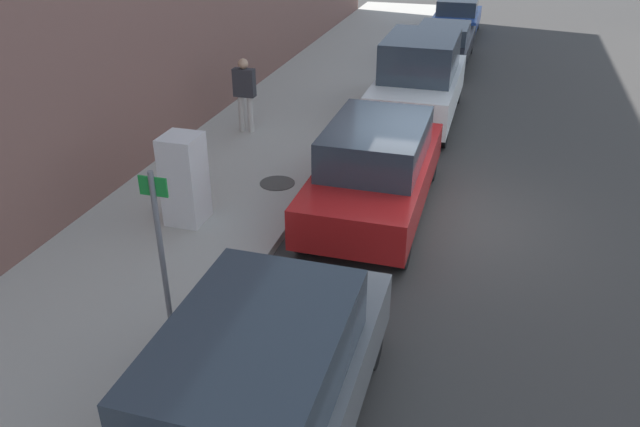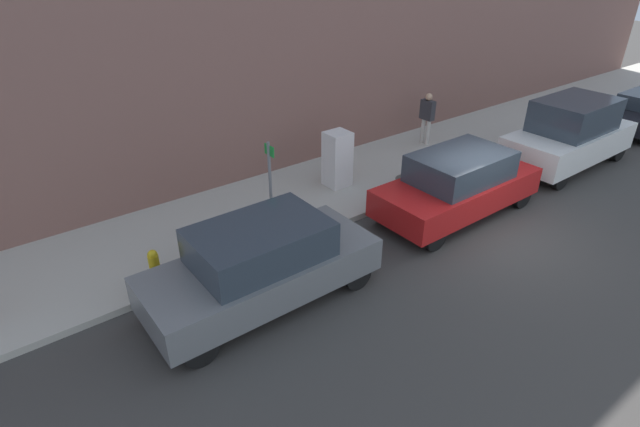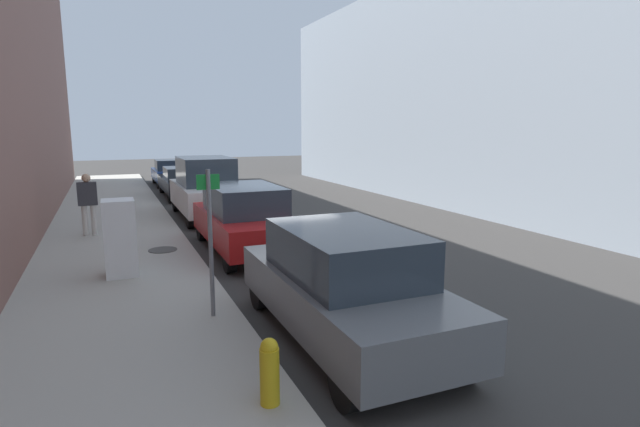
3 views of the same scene
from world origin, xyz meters
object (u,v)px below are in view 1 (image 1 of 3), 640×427
Objects in this scene: street_sign_post at (161,250)px; parked_sedan_dark at (443,44)px; pedestrian_standing_near at (245,90)px; parked_hatchback_blue at (457,17)px; discarded_refrigerator at (185,179)px; parked_suv_red at (376,168)px; parked_suv_gray at (257,394)px; parked_van_white at (419,80)px.

parked_sedan_dark is (1.74, 15.68, -0.79)m from street_sign_post.
pedestrian_standing_near reaches higher than parked_sedan_dark.
parked_hatchback_blue is (1.74, 20.57, -0.79)m from street_sign_post.
discarded_refrigerator is 4.53m from pedestrian_standing_near.
discarded_refrigerator is 13.02m from parked_sedan_dark.
parked_suv_red reaches higher than parked_hatchback_blue.
street_sign_post is 0.52× the size of parked_suv_red.
parked_sedan_dark is (3.03, 12.66, -0.24)m from discarded_refrigerator.
street_sign_post is 2.28m from parked_suv_gray.
parked_sedan_dark is at bearing 90.00° from parked_suv_red.
discarded_refrigerator is 0.66× the size of street_sign_post.
street_sign_post reaches higher than parked_suv_red.
pedestrian_standing_near reaches higher than parked_hatchback_blue.
pedestrian_standing_near is 13.62m from parked_hatchback_blue.
parked_van_white is 0.98× the size of parked_sedan_dark.
discarded_refrigerator is at bearing -153.04° from parked_suv_red.
parked_van_white reaches higher than parked_suv_red.
parked_hatchback_blue is at bearing 80.21° from discarded_refrigerator.
parked_sedan_dark is (0.00, 5.77, -0.35)m from parked_van_white.
parked_sedan_dark is at bearing -90.00° from parked_hatchback_blue.
street_sign_post is 4.91m from parked_suv_red.
parked_suv_gray is at bearing -90.00° from parked_van_white.
parked_suv_gray is 5.90m from parked_suv_red.
parked_van_white reaches higher than discarded_refrigerator.
parked_van_white reaches higher than parked_suv_gray.
parked_van_white is at bearing 90.00° from parked_suv_red.
street_sign_post is 10.07m from parked_van_white.
parked_suv_gray is 21.91m from parked_hatchback_blue.
pedestrian_standing_near is 0.37× the size of parked_sedan_dark.
parked_sedan_dark is (0.00, 17.02, -0.16)m from parked_suv_gray.
street_sign_post is at bearing -110.88° from parked_suv_red.
parked_van_white is at bearing -62.57° from pedestrian_standing_near.
parked_van_white is (0.00, 5.36, 0.18)m from parked_suv_red.
discarded_refrigerator reaches higher than parked_suv_red.
parked_suv_gray is 17.02m from parked_sedan_dark.
parked_suv_gray reaches higher than parked_hatchback_blue.
parked_van_white is at bearing 66.28° from discarded_refrigerator.
parked_sedan_dark is (3.74, 8.20, -0.47)m from pedestrian_standing_near.
discarded_refrigerator is 3.40m from parked_suv_red.
parked_van_white is at bearing -90.00° from parked_hatchback_blue.
parked_suv_gray is (3.03, -4.36, -0.07)m from discarded_refrigerator.
pedestrian_standing_near reaches higher than discarded_refrigerator.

